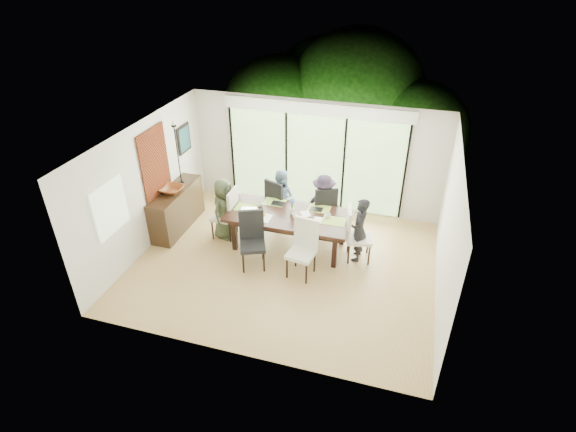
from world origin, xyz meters
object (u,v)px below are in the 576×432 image
(laptop, at_px, (249,210))
(cup_b, at_px, (295,216))
(vase, at_px, (292,211))
(chair_right_end, at_px, (360,234))
(chair_far_left, at_px, (281,201))
(chair_near_left, at_px, (252,242))
(person_left_end, at_px, (224,209))
(cup_a, at_px, (260,204))
(cup_c, at_px, (328,215))
(person_right_end, at_px, (359,230))
(sideboard, at_px, (177,209))
(bowl, at_px, (172,190))
(chair_near_right, at_px, (301,250))
(chair_far_right, at_px, (323,207))
(chair_left_end, at_px, (224,213))
(person_far_left, at_px, (280,198))
(table_top, at_px, (289,216))
(person_far_right, at_px, (323,204))

(laptop, distance_m, cup_b, 1.00)
(vase, bearing_deg, chair_right_end, -1.97)
(chair_far_left, xyz_separation_m, chair_near_left, (-0.05, -1.72, 0.00))
(person_left_end, height_order, vase, person_left_end)
(cup_a, bearing_deg, cup_c, -1.91)
(chair_far_left, relative_size, person_right_end, 0.85)
(sideboard, bearing_deg, bowl, -90.00)
(laptop, bearing_deg, cup_b, -11.26)
(person_right_end, bearing_deg, vase, -93.53)
(person_left_end, bearing_deg, cup_a, -64.98)
(chair_near_right, height_order, bowl, chair_near_right)
(chair_far_right, height_order, person_left_end, person_left_end)
(chair_left_end, distance_m, sideboard, 1.18)
(vase, relative_size, cup_b, 1.20)
(person_left_end, height_order, sideboard, person_left_end)
(person_left_end, xyz_separation_m, person_far_left, (1.03, 0.83, 0.00))
(person_right_end, bearing_deg, cup_c, -99.89)
(chair_near_left, bearing_deg, vase, 36.17)
(person_left_end, height_order, person_far_left, same)
(chair_right_end, height_order, chair_near_left, same)
(laptop, xyz_separation_m, cup_b, (1.00, 0.00, 0.04))
(table_top, bearing_deg, chair_left_end, 180.00)
(table_top, bearing_deg, chair_far_right, 57.09)
(table_top, distance_m, chair_far_right, 1.03)
(person_left_end, relative_size, bowl, 2.73)
(chair_near_left, xyz_separation_m, person_far_left, (0.05, 1.70, 0.10))
(chair_far_right, distance_m, person_far_right, 0.10)
(cup_b, bearing_deg, laptop, 180.00)
(person_right_end, bearing_deg, bowl, -90.54)
(chair_left_end, bearing_deg, chair_far_right, 111.68)
(chair_far_right, distance_m, cup_a, 1.46)
(chair_near_left, distance_m, person_far_left, 1.70)
(person_right_end, bearing_deg, table_top, -91.53)
(cup_c, distance_m, bowl, 3.48)
(chair_near_left, bearing_deg, bowl, 136.88)
(person_left_end, bearing_deg, chair_near_right, -99.58)
(vase, bearing_deg, chair_far_left, 122.01)
(cup_c, height_order, sideboard, sideboard)
(chair_far_right, bearing_deg, person_far_right, 65.33)
(chair_far_left, distance_m, person_far_left, 0.10)
(person_left_end, height_order, person_far_right, same)
(cup_c, bearing_deg, table_top, -172.87)
(chair_right_end, xyz_separation_m, vase, (-1.45, 0.05, 0.28))
(person_left_end, xyz_separation_m, sideboard, (-1.19, 0.03, -0.22))
(chair_far_right, distance_m, person_right_end, 1.26)
(person_far_right, xyz_separation_m, cup_b, (-0.40, -0.93, 0.16))
(chair_right_end, relative_size, cup_b, 11.00)
(chair_near_right, distance_m, person_left_end, 2.17)
(chair_right_end, relative_size, cup_a, 8.87)
(cup_a, bearing_deg, person_far_left, 69.81)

